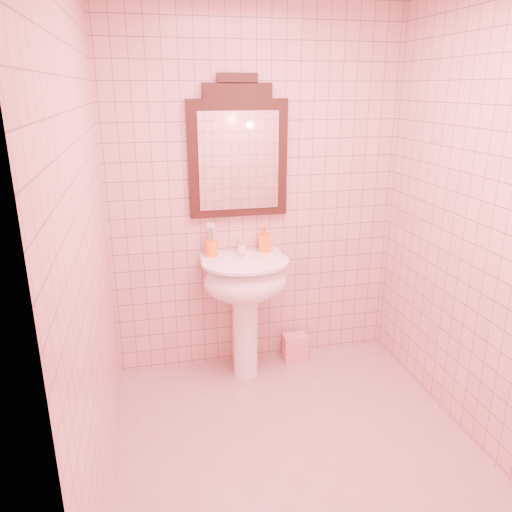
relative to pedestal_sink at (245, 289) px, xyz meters
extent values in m
plane|color=tan|center=(0.13, -0.87, -0.66)|extent=(2.20, 2.20, 0.00)
cube|color=#D7A696|center=(0.13, 0.23, 0.59)|extent=(2.00, 0.02, 2.50)
cylinder|color=white|center=(0.00, 0.01, -0.31)|extent=(0.17, 0.17, 0.70)
ellipsoid|color=white|center=(0.00, -0.01, 0.06)|extent=(0.56, 0.46, 0.28)
cube|color=white|center=(0.00, 0.15, 0.17)|extent=(0.56, 0.15, 0.05)
cylinder|color=white|center=(0.00, -0.01, 0.19)|extent=(0.58, 0.58, 0.02)
cylinder|color=white|center=(0.00, 0.15, 0.25)|extent=(0.04, 0.04, 0.09)
cylinder|color=white|center=(0.00, 0.10, 0.28)|extent=(0.02, 0.10, 0.02)
cylinder|color=white|center=(0.00, 0.05, 0.26)|extent=(0.02, 0.02, 0.04)
cube|color=white|center=(0.00, 0.16, 0.30)|extent=(0.02, 0.07, 0.01)
cube|color=black|center=(0.00, 0.20, 0.84)|extent=(0.65, 0.05, 0.76)
cube|color=black|center=(0.00, 0.20, 1.26)|extent=(0.44, 0.05, 0.09)
cube|color=black|center=(0.00, 0.20, 1.34)|extent=(0.25, 0.05, 0.06)
cube|color=white|center=(0.00, 0.17, 0.83)|extent=(0.53, 0.01, 0.63)
cylinder|color=orange|center=(-0.20, 0.14, 0.26)|extent=(0.09, 0.09, 0.11)
cylinder|color=silver|center=(-0.18, 0.14, 0.30)|extent=(0.01, 0.01, 0.20)
cylinder|color=#338CD8|center=(-0.19, 0.16, 0.30)|extent=(0.01, 0.01, 0.20)
cylinder|color=#E5334C|center=(-0.21, 0.16, 0.30)|extent=(0.01, 0.01, 0.20)
cylinder|color=#3FBF59|center=(-0.22, 0.14, 0.30)|extent=(0.01, 0.01, 0.20)
cylinder|color=#D8CC4C|center=(-0.21, 0.13, 0.30)|extent=(0.01, 0.01, 0.20)
cylinder|color=purple|center=(-0.19, 0.13, 0.30)|extent=(0.01, 0.01, 0.20)
imported|color=orange|center=(0.17, 0.16, 0.29)|extent=(0.10, 0.10, 0.18)
cube|color=pink|center=(0.40, 0.11, -0.56)|extent=(0.17, 0.12, 0.21)
camera|label=1|loc=(-0.62, -3.04, 1.28)|focal=35.00mm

